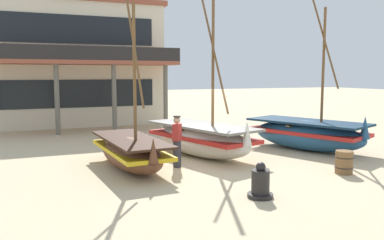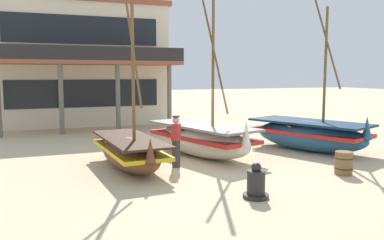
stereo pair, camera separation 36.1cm
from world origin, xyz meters
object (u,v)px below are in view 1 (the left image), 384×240
object	(u,v)px
fishing_boat_near_left	(131,151)
fisherman_by_hull	(177,142)
fishing_boat_far_right	(202,138)
capstan_winch	(260,184)
wooden_barrel	(344,162)
harbor_building_main	(74,63)
fishing_boat_centre_large	(308,134)

from	to	relation	value
fishing_boat_near_left	fisherman_by_hull	distance (m)	1.51
fishing_boat_near_left	fishing_boat_far_right	world-z (taller)	fishing_boat_far_right
fisherman_by_hull	capstan_winch	bearing A→B (deg)	-79.07
fisherman_by_hull	wooden_barrel	xyz separation A→B (m)	(4.37, -2.76, -0.48)
fishing_boat_far_right	fisherman_by_hull	distance (m)	1.94
capstan_winch	wooden_barrel	xyz separation A→B (m)	(3.64, 1.04, 0.01)
fishing_boat_far_right	fishing_boat_near_left	bearing A→B (deg)	-162.86
wooden_barrel	harbor_building_main	bearing A→B (deg)	109.83
capstan_winch	harbor_building_main	size ratio (longest dim) A/B	0.09
harbor_building_main	fisherman_by_hull	bearing A→B (deg)	-83.50
capstan_winch	wooden_barrel	size ratio (longest dim) A/B	1.26
fishing_boat_near_left	capstan_winch	bearing A→B (deg)	-62.38
capstan_winch	harbor_building_main	world-z (taller)	harbor_building_main
fishing_boat_far_right	fishing_boat_centre_large	bearing A→B (deg)	-6.46
fishing_boat_centre_large	capstan_winch	bearing A→B (deg)	-138.24
wooden_barrel	fishing_boat_centre_large	bearing A→B (deg)	67.35
fishing_boat_centre_large	harbor_building_main	bearing A→B (deg)	119.81
fishing_boat_far_right	fisherman_by_hull	xyz separation A→B (m)	(-1.47, -1.26, 0.17)
wooden_barrel	fisherman_by_hull	bearing A→B (deg)	147.70
wooden_barrel	harbor_building_main	world-z (taller)	harbor_building_main
fisherman_by_hull	harbor_building_main	xyz separation A→B (m)	(-1.56, 13.67, 2.83)
fisherman_by_hull	harbor_building_main	size ratio (longest dim) A/B	0.16
wooden_barrel	capstan_winch	bearing A→B (deg)	-164.11
fishing_boat_far_right	harbor_building_main	bearing A→B (deg)	103.69
fishing_boat_near_left	harbor_building_main	distance (m)	13.67
fisherman_by_hull	harbor_building_main	distance (m)	14.05
capstan_winch	harbor_building_main	bearing A→B (deg)	97.47
fishing_boat_far_right	wooden_barrel	bearing A→B (deg)	-54.17
wooden_barrel	fishing_boat_near_left	bearing A→B (deg)	151.76
fishing_boat_far_right	capstan_winch	xyz separation A→B (m)	(-0.73, -5.06, -0.32)
fishing_boat_far_right	fisherman_by_hull	world-z (taller)	fishing_boat_far_right
fishing_boat_far_right	wooden_barrel	xyz separation A→B (m)	(2.90, -4.02, -0.31)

